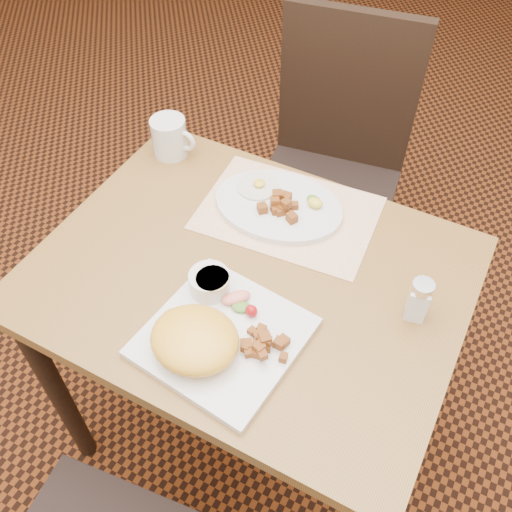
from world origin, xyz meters
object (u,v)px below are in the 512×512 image
at_px(chair_far, 333,160).
at_px(coffee_mug, 170,137).
at_px(table, 249,302).
at_px(salt_shaker, 419,299).
at_px(plate_square, 223,337).
at_px(plate_oval, 278,206).

bearing_deg(chair_far, coffee_mug, 45.86).
distance_m(table, salt_shaker, 0.38).
xyz_separation_m(table, salt_shaker, (0.34, 0.06, 0.16)).
bearing_deg(coffee_mug, chair_far, 54.40).
distance_m(table, chair_far, 0.68).
xyz_separation_m(salt_shaker, coffee_mug, (-0.71, 0.20, -0.00)).
bearing_deg(salt_shaker, chair_far, 123.73).
xyz_separation_m(table, coffee_mug, (-0.36, 0.26, 0.16)).
height_order(plate_square, salt_shaker, salt_shaker).
relative_size(salt_shaker, coffee_mug, 0.84).
bearing_deg(table, plate_oval, 98.27).
bearing_deg(plate_square, salt_shaker, 36.73).
distance_m(table, coffee_mug, 0.47).
distance_m(plate_oval, coffee_mug, 0.34).
relative_size(table, plate_square, 3.21).
bearing_deg(table, coffee_mug, 144.80).
height_order(table, salt_shaker, salt_shaker).
relative_size(chair_far, coffee_mug, 8.15).
distance_m(plate_oval, salt_shaker, 0.40).
bearing_deg(plate_oval, salt_shaker, -20.99).
bearing_deg(plate_oval, table, -81.73).
relative_size(table, coffee_mug, 7.56).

